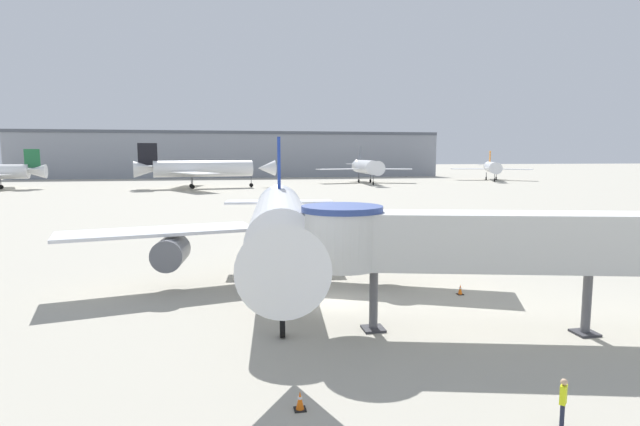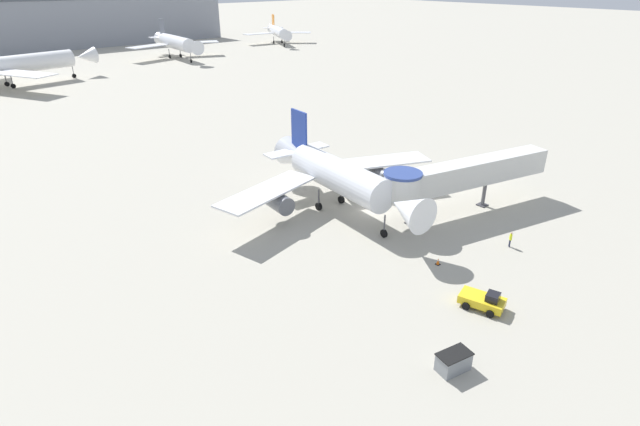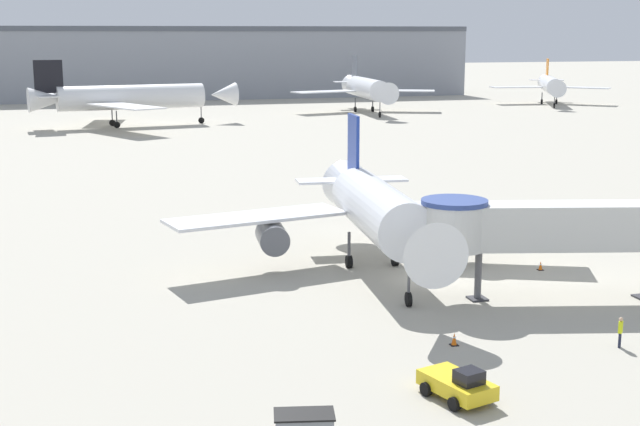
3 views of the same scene
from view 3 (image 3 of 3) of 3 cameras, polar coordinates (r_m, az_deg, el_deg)
The scene contains 11 objects.
ground_plane at distance 61.01m, azimuth 7.01°, elevation -4.21°, with size 800.00×800.00×0.00m, color #A8A393.
main_airplane at distance 61.54m, azimuth 3.68°, elevation 0.14°, with size 29.45×24.54×10.27m.
jet_bridge at distance 57.28m, azimuth 16.12°, elevation -0.78°, with size 22.07×8.14×6.39m.
pushback_tug_yellow at distance 41.69m, azimuth 8.83°, elevation -10.78°, with size 2.87×3.99×1.64m.
traffic_cone_starboard_wing at distance 64.57m, azimuth 13.93°, elevation -3.30°, with size 0.39×0.39×0.66m.
traffic_cone_near_nose at distance 48.54m, azimuth 8.58°, elevation -8.00°, with size 0.42×0.42×0.70m.
ground_crew_marshaller at distance 50.10m, azimuth 18.67°, elevation -7.12°, with size 0.36×0.35×1.66m.
background_jet_orange_tail at distance 213.42m, azimuth 14.55°, elevation 7.93°, with size 25.74×26.48×10.22m.
background_jet_gray_tail at distance 185.99m, azimuth 2.99°, elevation 7.98°, with size 31.00×31.36×11.55m.
background_jet_black_tail at distance 161.92m, azimuth -12.22°, elevation 7.25°, with size 37.07×36.65×11.82m.
terminal_building at distance 230.10m, azimuth -10.83°, elevation 9.44°, with size 162.55×20.77×17.87m.
Camera 3 is at (-22.87, -54.12, 16.43)m, focal length 50.00 mm.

